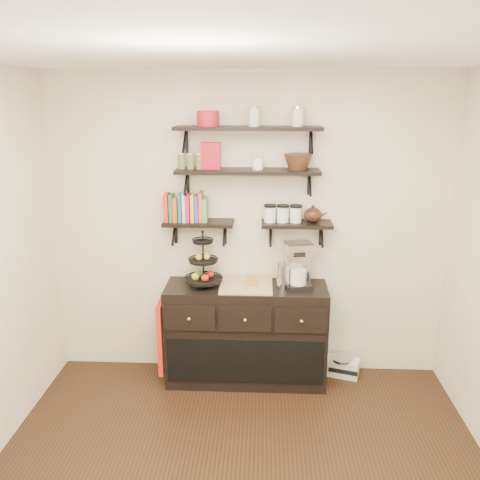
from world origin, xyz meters
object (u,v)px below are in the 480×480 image
(sideboard, at_px, (246,333))
(radio, at_px, (342,366))
(fruit_stand, at_px, (204,268))
(coffee_maker, at_px, (298,265))

(sideboard, relative_size, radio, 4.17)
(fruit_stand, xyz_separation_m, radio, (1.25, 0.10, -0.97))
(fruit_stand, xyz_separation_m, coffee_maker, (0.81, 0.02, 0.03))
(sideboard, relative_size, fruit_stand, 2.95)
(sideboard, bearing_deg, radio, 6.71)
(fruit_stand, bearing_deg, radio, 4.60)
(sideboard, height_order, fruit_stand, fruit_stand)
(radio, bearing_deg, sideboard, -156.39)
(fruit_stand, height_order, coffee_maker, fruit_stand)
(fruit_stand, distance_m, radio, 1.58)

